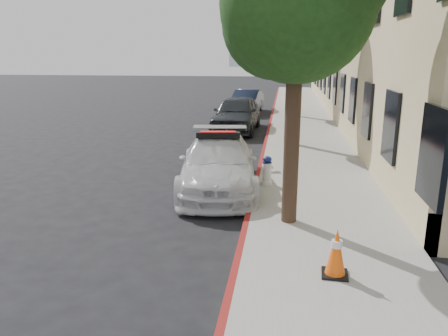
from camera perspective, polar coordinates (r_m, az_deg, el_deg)
ground at (r=11.21m, az=-6.64°, el=-3.08°), size 120.00×120.00×0.00m
sidewalk at (r=20.61m, az=10.24°, el=5.15°), size 3.20×50.00×0.15m
curb_strip at (r=20.61m, az=5.94°, el=5.30°), size 0.12×50.00×0.15m
building at (r=26.19m, az=23.25°, el=17.04°), size 8.00×36.00×10.00m
tree_near at (r=8.36m, az=9.77°, el=20.48°), size 2.92×2.82×5.62m
tree_mid at (r=16.33m, az=8.96°, el=17.16°), size 2.77×2.64×5.43m
tree_far at (r=24.33m, az=8.73°, el=16.82°), size 3.10×3.00×5.81m
police_car at (r=11.21m, az=-0.75°, el=0.65°), size 2.49×4.89×1.51m
parked_car_mid at (r=19.85m, az=1.65°, el=7.12°), size 2.05×4.74×1.59m
parked_car_far at (r=26.15m, az=2.98°, el=8.67°), size 1.82×4.26×1.36m
fire_hydrant at (r=11.20m, az=5.64°, el=-0.34°), size 0.32×0.29×0.74m
traffic_cone at (r=6.85m, az=14.44°, el=-10.64°), size 0.42×0.42×0.75m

